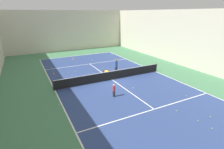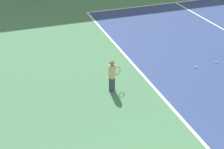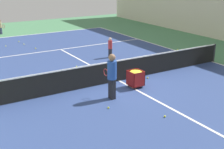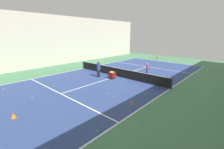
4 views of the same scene
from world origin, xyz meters
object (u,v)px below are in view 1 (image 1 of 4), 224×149
(child_midcourt, at_px, (114,89))
(training_cone_0, at_px, (54,73))
(coach_at_net, at_px, (116,65))
(training_cone_1, at_px, (73,58))
(tennis_net, at_px, (112,75))
(ball_cart, at_px, (107,73))

(child_midcourt, xyz_separation_m, training_cone_0, (-3.49, 8.07, -0.48))
(coach_at_net, xyz_separation_m, training_cone_0, (-6.43, 3.04, -0.82))
(training_cone_1, bearing_deg, coach_at_net, -73.58)
(coach_at_net, bearing_deg, training_cone_0, -117.43)
(child_midcourt, distance_m, training_cone_0, 8.81)
(tennis_net, distance_m, coach_at_net, 2.05)
(tennis_net, xyz_separation_m, ball_cart, (-0.16, 0.98, 0.02))
(child_midcourt, bearing_deg, ball_cart, -39.60)
(coach_at_net, xyz_separation_m, child_midcourt, (-2.94, -5.03, -0.35))
(tennis_net, bearing_deg, child_midcourt, -114.98)
(coach_at_net, xyz_separation_m, ball_cart, (-1.46, -0.52, -0.48))
(child_midcourt, relative_size, training_cone_0, 3.34)
(child_midcourt, distance_m, ball_cart, 4.75)
(tennis_net, height_order, ball_cart, tennis_net)
(tennis_net, xyz_separation_m, training_cone_0, (-5.13, 4.54, -0.32))
(coach_at_net, bearing_deg, ball_cart, -72.46)
(coach_at_net, bearing_deg, tennis_net, -42.99)
(ball_cart, bearing_deg, training_cone_0, 144.42)
(ball_cart, bearing_deg, child_midcourt, -108.24)
(training_cone_0, bearing_deg, tennis_net, -41.50)
(training_cone_0, bearing_deg, ball_cart, -35.58)
(tennis_net, relative_size, child_midcourt, 10.59)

